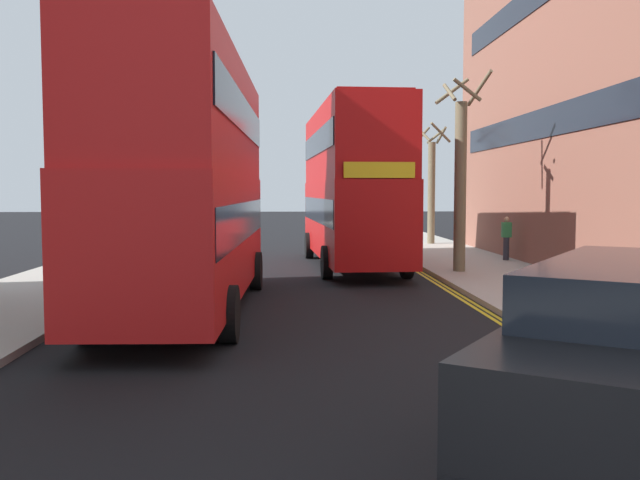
# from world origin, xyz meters

# --- Properties ---
(sidewalk_right) EXTENTS (4.00, 80.00, 0.14)m
(sidewalk_right) POSITION_xyz_m (6.50, 16.00, 0.07)
(sidewalk_right) COLOR #ADA89E
(sidewalk_right) RESTS_ON ground
(sidewalk_left) EXTENTS (4.00, 80.00, 0.14)m
(sidewalk_left) POSITION_xyz_m (-6.50, 16.00, 0.07)
(sidewalk_left) COLOR #ADA89E
(sidewalk_left) RESTS_ON ground
(kerb_line_outer) EXTENTS (0.10, 56.00, 0.01)m
(kerb_line_outer) POSITION_xyz_m (4.40, 14.00, 0.00)
(kerb_line_outer) COLOR yellow
(kerb_line_outer) RESTS_ON ground
(kerb_line_inner) EXTENTS (0.10, 56.00, 0.01)m
(kerb_line_inner) POSITION_xyz_m (4.24, 14.00, 0.00)
(kerb_line_inner) COLOR yellow
(kerb_line_inner) RESTS_ON ground
(double_decker_bus_away) EXTENTS (3.01, 10.87, 5.64)m
(double_decker_bus_away) POSITION_xyz_m (-2.30, 13.83, 3.03)
(double_decker_bus_away) COLOR red
(double_decker_bus_away) RESTS_ON ground
(double_decker_bus_oncoming) EXTENTS (3.17, 10.91, 5.64)m
(double_decker_bus_oncoming) POSITION_xyz_m (2.19, 22.74, 3.03)
(double_decker_bus_oncoming) COLOR #B20F0F
(double_decker_bus_oncoming) RESTS_ON ground
(pedestrian_far) EXTENTS (0.34, 0.22, 1.62)m
(pedestrian_far) POSITION_xyz_m (8.06, 23.57, 0.99)
(pedestrian_far) COLOR #2D2D38
(pedestrian_far) RESTS_ON sidewalk_right
(street_tree_near) EXTENTS (1.66, 1.43, 6.34)m
(street_tree_near) POSITION_xyz_m (5.43, 20.13, 3.10)
(street_tree_near) COLOR #6B6047
(street_tree_near) RESTS_ON sidewalk_right
(street_tree_mid) EXTENTS (1.83, 1.76, 5.90)m
(street_tree_mid) POSITION_xyz_m (6.96, 31.85, 2.99)
(street_tree_mid) COLOR #6B6047
(street_tree_mid) RESTS_ON sidewalk_right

